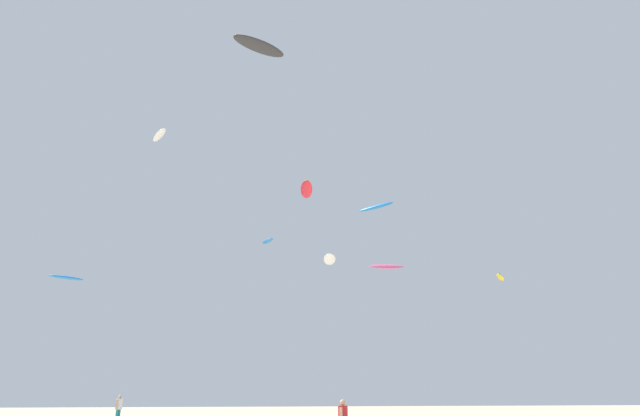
{
  "coord_description": "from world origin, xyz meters",
  "views": [
    {
      "loc": [
        -3.95,
        -13.3,
        1.87
      ],
      "look_at": [
        0.0,
        14.01,
        11.97
      ],
      "focal_mm": 28.28,
      "sensor_mm": 36.0,
      "label": 1
    }
  ],
  "objects": [
    {
      "name": "person_midground",
      "position": [
        -11.52,
        21.79,
        1.0
      ],
      "size": [
        0.39,
        0.52,
        1.71
      ],
      "rotation": [
        0.0,
        0.0,
        2.67
      ],
      "color": "teal",
      "rests_on": "ground"
    },
    {
      "name": "kite_aloft_0",
      "position": [
        21.5,
        34.14,
        12.86
      ],
      "size": [
        2.11,
        2.85,
        0.66
      ],
      "color": "yellow"
    },
    {
      "name": "kite_aloft_1",
      "position": [
        0.24,
        23.12,
        16.83
      ],
      "size": [
        1.19,
        3.51,
        0.73
      ],
      "color": "red"
    },
    {
      "name": "kite_aloft_2",
      "position": [
        -17.17,
        25.42,
        9.75
      ],
      "size": [
        2.39,
        1.86,
        0.28
      ],
      "color": "blue"
    },
    {
      "name": "kite_aloft_3",
      "position": [
        9.12,
        35.52,
        20.36
      ],
      "size": [
        3.79,
        3.93,
        0.86
      ],
      "color": "blue"
    },
    {
      "name": "kite_aloft_4",
      "position": [
        8.82,
        31.45,
        12.91
      ],
      "size": [
        3.3,
        1.24,
        0.76
      ],
      "color": "#E5598C"
    },
    {
      "name": "kite_aloft_5",
      "position": [
        3.4,
        31.31,
        13.36
      ],
      "size": [
        1.88,
        4.11,
        0.54
      ],
      "color": "white"
    },
    {
      "name": "kite_aloft_6",
      "position": [
        -2.24,
        34.23,
        15.73
      ],
      "size": [
        1.35,
        2.23,
        0.23
      ],
      "color": "blue"
    },
    {
      "name": "kite_aloft_7",
      "position": [
        -12.1,
        26.61,
        22.56
      ],
      "size": [
        1.9,
        2.88,
        0.53
      ],
      "color": "white"
    },
    {
      "name": "kite_aloft_8",
      "position": [
        -3.99,
        14.51,
        23.33
      ],
      "size": [
        3.77,
        2.53,
        0.57
      ],
      "color": "#2D2D33"
    }
  ]
}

